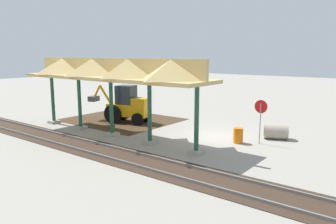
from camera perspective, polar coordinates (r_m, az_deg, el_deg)
The scene contains 9 objects.
ground_plane at distance 21.12m, azimuth 8.22°, elevation -4.13°, with size 120.00×120.00×0.00m, color gray.
dirt_work_zone at distance 26.23m, azimuth -8.11°, elevation -1.34°, with size 8.36×7.00×0.01m, color #42301E.
platform_canopy at distance 20.63m, azimuth -10.03°, elevation 7.17°, with size 13.88×3.20×4.90m.
rail_tracks at distance 15.85m, azimuth -3.85°, elevation -8.76°, with size 60.00×2.58×0.15m.
stop_sign at distance 19.45m, azimuth 15.83°, elevation -0.05°, with size 0.76×0.06×2.56m.
backhoe at distance 25.00m, azimuth -7.15°, elevation 1.08°, with size 5.13×2.46×2.82m.
dirt_mound at distance 27.31m, azimuth -9.30°, elevation -0.92°, with size 4.41×4.41×1.37m, color #42301E.
concrete_pipe at distance 21.13m, azimuth 18.27°, elevation -3.24°, with size 1.64×1.39×0.92m.
traffic_barrel at distance 19.59m, azimuth 12.12°, elevation -4.01°, with size 0.56×0.56×0.90m, color orange.
Camera 1 is at (-9.95, 17.90, 5.13)m, focal length 35.00 mm.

